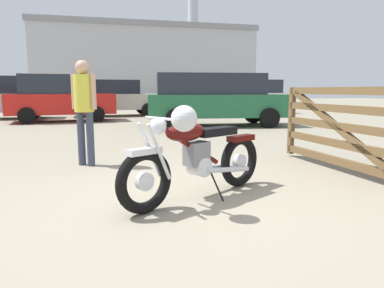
{
  "coord_description": "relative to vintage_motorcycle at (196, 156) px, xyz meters",
  "views": [
    {
      "loc": [
        -1.15,
        -3.52,
        1.2
      ],
      "look_at": [
        0.23,
        0.78,
        0.5
      ],
      "focal_mm": 32.54,
      "sensor_mm": 36.0,
      "label": 1
    }
  ],
  "objects": [
    {
      "name": "ground_plane",
      "position": [
        -0.02,
        -0.01,
        -0.49
      ],
      "size": [
        80.0,
        80.0,
        0.0
      ],
      "primitive_type": "plane",
      "color": "gray"
    },
    {
      "name": "vintage_motorcycle",
      "position": [
        0.0,
        0.0,
        0.0
      ],
      "size": [
        1.93,
        1.09,
        1.07
      ],
      "rotation": [
        0.0,
        0.0,
        3.58
      ],
      "color": "black",
      "rests_on": "ground_plane"
    },
    {
      "name": "timber_gate",
      "position": [
        2.46,
        0.43,
        0.21
      ],
      "size": [
        0.18,
        2.54,
        1.6
      ],
      "rotation": [
        0.0,
        0.0,
        1.57
      ],
      "color": "brown",
      "rests_on": "ground_plane"
    },
    {
      "name": "bystander",
      "position": [
        -1.12,
        2.22,
        0.53
      ],
      "size": [
        0.37,
        0.33,
        1.66
      ],
      "rotation": [
        0.0,
        0.0,
        0.86
      ],
      "color": "#383D51",
      "rests_on": "ground_plane"
    },
    {
      "name": "pale_sedan_back",
      "position": [
        -1.93,
        10.86,
        0.43
      ],
      "size": [
        3.96,
        1.95,
        1.78
      ],
      "rotation": [
        0.0,
        0.0,
        0.04
      ],
      "color": "black",
      "rests_on": "ground_plane"
    },
    {
      "name": "silver_sedan_mid",
      "position": [
        0.45,
        13.28,
        0.34
      ],
      "size": [
        4.2,
        1.93,
        1.67
      ],
      "rotation": [
        0.0,
        0.0,
        3.14
      ],
      "color": "black",
      "rests_on": "ground_plane"
    },
    {
      "name": "blue_hatchback_right",
      "position": [
        -4.41,
        13.01,
        0.43
      ],
      "size": [
        4.0,
        2.02,
        1.78
      ],
      "rotation": [
        0.0,
        0.0,
        -0.06
      ],
      "color": "black",
      "rests_on": "ground_plane"
    },
    {
      "name": "red_hatchback_near",
      "position": [
        3.14,
        7.46,
        0.45
      ],
      "size": [
        4.94,
        2.6,
        1.74
      ],
      "rotation": [
        0.0,
        0.0,
        -0.18
      ],
      "color": "black",
      "rests_on": "ground_plane"
    },
    {
      "name": "dark_sedan_left",
      "position": [
        6.98,
        13.32,
        0.45
      ],
      "size": [
        4.85,
        2.33,
        1.74
      ],
      "rotation": [
        0.0,
        0.0,
        3.04
      ],
      "color": "black",
      "rests_on": "ground_plane"
    },
    {
      "name": "industrial_building",
      "position": [
        5.63,
        34.46,
        3.37
      ],
      "size": [
        22.3,
        11.64,
        15.51
      ],
      "rotation": [
        0.0,
        0.0,
        -0.07
      ],
      "color": "#B2B2B7",
      "rests_on": "ground_plane"
    }
  ]
}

